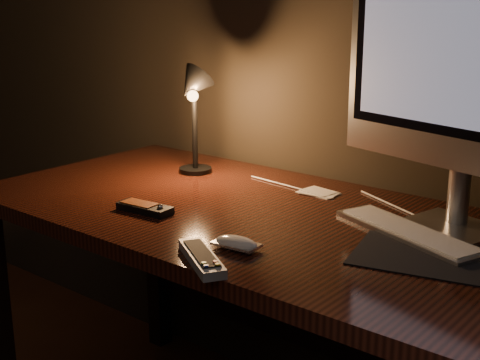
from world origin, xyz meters
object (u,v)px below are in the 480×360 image
Objects in this scene: desk at (286,255)px; desk_lamp at (193,101)px; keyboard at (409,232)px; tv_remote at (202,258)px; monitor at (464,58)px; mouse at (236,245)px; media_remote at (145,208)px.

desk_lamp is (-0.40, 0.08, 0.35)m from desk.
desk is 0.54m from desk_lamp.
tv_remote reaches higher than keyboard.
mouse is (-0.30, -0.40, -0.38)m from monitor.
desk_lamp reaches higher than media_remote.
mouse is 0.65m from desk_lamp.
media_remote reaches higher than tv_remote.
desk_lamp is (-0.14, 0.33, 0.21)m from media_remote.
mouse is at bearing -107.28° from keyboard.
keyboard is 2.56× the size of media_remote.
desk is at bearing 99.85° from mouse.
media_remote is at bearing 165.58° from mouse.
monitor is at bearing 76.78° from keyboard.
tv_remote is (0.33, -0.16, 0.00)m from media_remote.
desk is at bearing -152.20° from monitor.
desk_lamp is at bearing 135.83° from mouse.
desk_lamp is at bearing 166.22° from tv_remote.
mouse is 0.10m from tv_remote.
monitor reaches higher than keyboard.
keyboard is at bearing 46.60° from mouse.
monitor reaches higher than media_remote.
monitor reaches higher than desk.
media_remote is at bearing -173.09° from tv_remote.
desk is 0.44m from tv_remote.
monitor is at bearing 90.45° from tv_remote.
desk_lamp reaches higher than desk.
desk is 0.38m from media_remote.
mouse reaches higher than desk.
media_remote is 0.37m from tv_remote.
desk is 4.16× the size of keyboard.
desk is 15.93× the size of mouse.
mouse is at bearing 118.49° from tv_remote.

